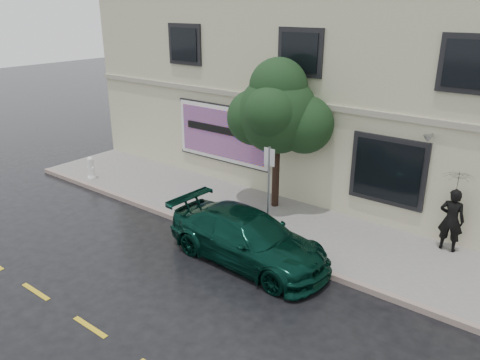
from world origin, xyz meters
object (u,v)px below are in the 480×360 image
Objects in this scene: street_tree at (277,114)px; fire_hydrant at (91,168)px; car at (247,238)px; pedestrian at (451,220)px.

street_tree is 8.02m from fire_hydrant.
car is 2.62× the size of pedestrian.
pedestrian is at bearing 4.94° from fire_hydrant.
car is at bearing -68.56° from street_tree.
street_tree reaches higher than car.
street_tree is at bearing 1.71° from pedestrian.
car is 1.07× the size of street_tree.
street_tree is at bearing 24.50° from car.
pedestrian is 2.05× the size of fire_hydrant.
pedestrian is 5.99m from street_tree.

